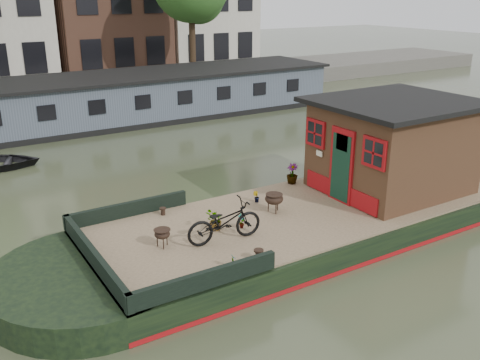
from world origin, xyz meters
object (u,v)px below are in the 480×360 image
cabin (393,145)px  brazier_front (274,203)px  bicycle (224,222)px  potted_plant_a (242,221)px  brazier_rear (162,238)px

cabin → brazier_front: bearing=175.2°
bicycle → potted_plant_a: (0.65, 0.35, -0.26)m
cabin → bicycle: cabin is taller
potted_plant_a → brazier_rear: brazier_rear is taller
cabin → potted_plant_a: bearing=-179.2°
potted_plant_a → cabin: bearing=0.8°
bicycle → cabin: bearing=-80.3°
cabin → brazier_rear: size_ratio=9.96×
brazier_front → cabin: bearing=-4.8°
brazier_front → brazier_rear: size_ratio=1.17×
brazier_rear → brazier_front: bearing=5.5°
potted_plant_a → brazier_front: brazier_front is taller
potted_plant_a → bicycle: bearing=-151.6°
potted_plant_a → brazier_front: 1.21m
cabin → bicycle: (-5.40, -0.42, -0.78)m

